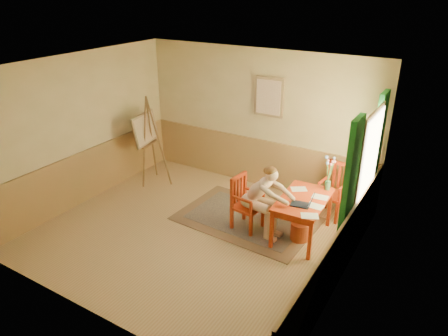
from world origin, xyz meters
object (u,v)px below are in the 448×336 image
Objects in this scene: table at (303,203)px; chair_left at (245,203)px; easel at (147,132)px; laptop at (304,203)px; chair_back at (334,190)px; figure at (262,197)px.

chair_left reaches higher than table.
table is 0.66× the size of easel.
chair_left reaches higher than laptop.
chair_left is at bearing -166.21° from table.
chair_left is (-0.94, -0.23, -0.15)m from table.
easel is (-3.55, 0.34, 0.47)m from table.
chair_back is 3.87m from easel.
table is at bearing 111.13° from laptop.
figure is at bearing -157.72° from table.
laptop is at bearing -68.87° from table.
chair_left is 1.06m from laptop.
chair_left is 2.75m from easel.
table is 0.68m from figure.
figure reaches higher than chair_back.
chair_back is at bearing 55.65° from figure.
figure is (-0.84, -1.24, 0.20)m from chair_back.
chair_left is at bearing -12.35° from easel.
chair_back is 1.51m from figure.
table is 3.60m from easel.
laptop is 3.70m from easel.
figure is at bearing -4.65° from chair_left.
chair_left is at bearing -179.23° from laptop.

